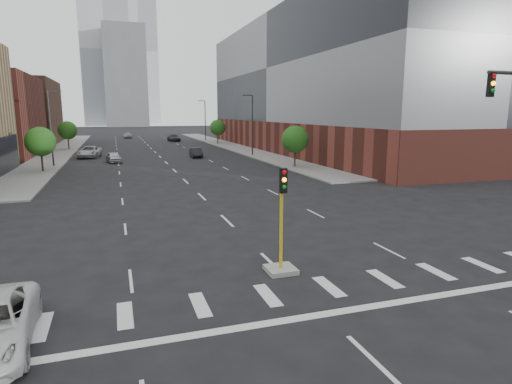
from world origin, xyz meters
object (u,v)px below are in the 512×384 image
median_traffic_signal (281,250)px  car_mid_right (196,153)px  car_deep_right (174,138)px  car_distant (128,135)px  car_far_left (89,152)px  car_near_left (114,157)px

median_traffic_signal → car_mid_right: (4.95, 46.52, -0.27)m
car_deep_right → car_distant: car_deep_right is taller
car_far_left → car_distant: size_ratio=1.37×
car_deep_right → car_far_left: bearing=-121.2°
car_far_left → car_deep_right: size_ratio=1.07×
car_mid_right → car_far_left: bearing=164.5°
car_far_left → car_mid_right: bearing=-8.0°
car_mid_right → median_traffic_signal: bearing=-94.3°
car_near_left → car_far_left: 8.38m
median_traffic_signal → car_deep_right: median_traffic_signal is taller
car_near_left → car_distant: bearing=76.4°
median_traffic_signal → car_near_left: 43.94m
median_traffic_signal → car_far_left: bearing=100.9°
car_far_left → car_distant: 47.56m
car_near_left → car_far_left: (-3.33, 7.69, 0.13)m
car_near_left → car_distant: car_distant is taller
car_near_left → car_far_left: size_ratio=0.69×
median_traffic_signal → car_deep_right: (6.47, 82.48, -0.17)m
median_traffic_signal → car_deep_right: size_ratio=0.79×
car_mid_right → car_far_left: size_ratio=0.72×
car_far_left → car_deep_right: bearing=71.7°
car_near_left → car_deep_right: car_deep_right is taller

